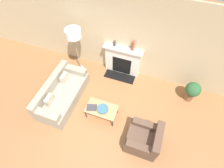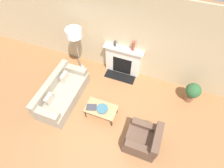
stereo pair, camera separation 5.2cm
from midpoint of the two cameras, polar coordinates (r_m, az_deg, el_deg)
The scene contains 12 objects.
ground_plane at distance 5.36m, azimuth -4.11°, elevation -13.56°, with size 18.00×18.00×0.00m, color #99663D.
wall_back at distance 5.63m, azimuth 4.67°, elevation 14.82°, with size 18.00×0.06×2.90m.
fireplace at distance 6.13m, azimuth 3.19°, elevation 7.53°, with size 1.33×0.59×1.13m.
couch at distance 5.79m, azimuth -16.40°, elevation -3.11°, with size 0.93×1.98×0.76m.
armchair_near at distance 4.95m, azimuth 10.21°, elevation -17.30°, with size 0.85×0.82×0.82m.
coffee_table at distance 5.19m, azimuth -3.73°, elevation -8.14°, with size 0.93×0.54×0.40m.
bowl at distance 5.11m, azimuth -3.36°, elevation -8.11°, with size 0.33×0.33×0.07m.
book at distance 5.19m, azimuth -6.93°, elevation -7.62°, with size 0.34×0.29×0.02m.
floor_lamp at distance 5.71m, azimuth -12.72°, elevation 15.33°, with size 0.50×0.50×1.73m.
mantel_vase_left at distance 5.76m, azimuth 0.57°, elevation 13.06°, with size 0.09×0.09×0.19m.
mantel_vase_center_left at distance 5.59m, azimuth 6.52°, elevation 12.25°, with size 0.10×0.10×0.34m.
potted_plant at distance 5.99m, azimuth 24.51°, elevation -2.00°, with size 0.47×0.47×0.74m.
Camera 1 is at (1.05, -1.89, 4.91)m, focal length 28.00 mm.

